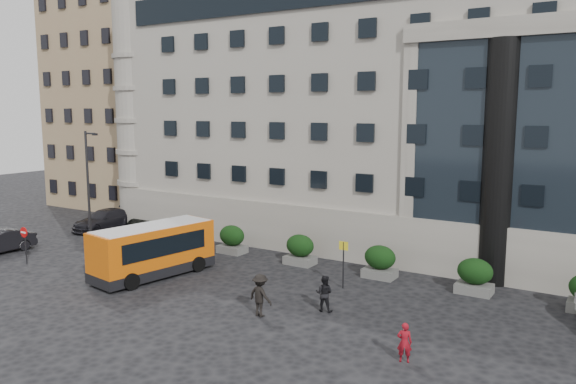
{
  "coord_description": "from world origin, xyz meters",
  "views": [
    {
      "loc": [
        18.1,
        -20.84,
        9.36
      ],
      "look_at": [
        2.5,
        4.31,
        5.0
      ],
      "focal_mm": 35.0,
      "sensor_mm": 36.0,
      "label": 1
    }
  ],
  "objects_px": {
    "parked_car_c": "(104,220)",
    "pedestrian_a": "(404,342)",
    "hedge_a": "(232,239)",
    "red_truck": "(210,203)",
    "parked_car_d": "(151,220)",
    "pedestrian_c": "(260,295)",
    "hedge_d": "(475,276)",
    "hedge_c": "(380,261)",
    "hedge_b": "(300,249)",
    "street_lamp": "(89,187)",
    "no_entry_sign": "(25,238)",
    "pedestrian_b": "(324,293)",
    "bus_stop_sign": "(343,256)",
    "minibus": "(153,248)"
  },
  "relations": [
    {
      "from": "pedestrian_c",
      "to": "parked_car_d",
      "type": "bearing_deg",
      "value": -22.32
    },
    {
      "from": "hedge_b",
      "to": "pedestrian_c",
      "type": "bearing_deg",
      "value": -71.15
    },
    {
      "from": "parked_car_d",
      "to": "pedestrian_b",
      "type": "height_order",
      "value": "pedestrian_b"
    },
    {
      "from": "no_entry_sign",
      "to": "minibus",
      "type": "distance_m",
      "value": 8.73
    },
    {
      "from": "minibus",
      "to": "pedestrian_b",
      "type": "relative_size",
      "value": 4.25
    },
    {
      "from": "pedestrian_b",
      "to": "hedge_d",
      "type": "bearing_deg",
      "value": -142.31
    },
    {
      "from": "hedge_d",
      "to": "pedestrian_a",
      "type": "relative_size",
      "value": 1.2
    },
    {
      "from": "parked_car_c",
      "to": "pedestrian_c",
      "type": "relative_size",
      "value": 2.72
    },
    {
      "from": "pedestrian_c",
      "to": "street_lamp",
      "type": "bearing_deg",
      "value": -3.26
    },
    {
      "from": "red_truck",
      "to": "parked_car_c",
      "type": "xyz_separation_m",
      "value": [
        -4.46,
        -7.54,
        -0.62
      ]
    },
    {
      "from": "hedge_b",
      "to": "red_truck",
      "type": "height_order",
      "value": "red_truck"
    },
    {
      "from": "hedge_d",
      "to": "no_entry_sign",
      "type": "distance_m",
      "value": 26.15
    },
    {
      "from": "hedge_c",
      "to": "red_truck",
      "type": "distance_m",
      "value": 20.6
    },
    {
      "from": "hedge_d",
      "to": "hedge_b",
      "type": "bearing_deg",
      "value": 180.0
    },
    {
      "from": "parked_car_d",
      "to": "hedge_a",
      "type": "bearing_deg",
      "value": -20.84
    },
    {
      "from": "no_entry_sign",
      "to": "hedge_d",
      "type": "bearing_deg",
      "value": 19.76
    },
    {
      "from": "no_entry_sign",
      "to": "street_lamp",
      "type": "bearing_deg",
      "value": 75.28
    },
    {
      "from": "no_entry_sign",
      "to": "pedestrian_a",
      "type": "xyz_separation_m",
      "value": [
        24.33,
        -0.64,
        -0.88
      ]
    },
    {
      "from": "parked_car_c",
      "to": "pedestrian_a",
      "type": "distance_m",
      "value": 30.05
    },
    {
      "from": "street_lamp",
      "to": "pedestrian_b",
      "type": "bearing_deg",
      "value": -4.85
    },
    {
      "from": "hedge_c",
      "to": "bus_stop_sign",
      "type": "relative_size",
      "value": 0.73
    },
    {
      "from": "hedge_a",
      "to": "hedge_c",
      "type": "relative_size",
      "value": 1.0
    },
    {
      "from": "bus_stop_sign",
      "to": "pedestrian_a",
      "type": "bearing_deg",
      "value": -48.88
    },
    {
      "from": "pedestrian_a",
      "to": "parked_car_c",
      "type": "bearing_deg",
      "value": -38.62
    },
    {
      "from": "minibus",
      "to": "parked_car_d",
      "type": "distance_m",
      "value": 13.83
    },
    {
      "from": "no_entry_sign",
      "to": "hedge_b",
      "type": "bearing_deg",
      "value": 31.9
    },
    {
      "from": "hedge_b",
      "to": "pedestrian_b",
      "type": "height_order",
      "value": "hedge_b"
    },
    {
      "from": "no_entry_sign",
      "to": "pedestrian_b",
      "type": "distance_m",
      "value": 19.44
    },
    {
      "from": "hedge_a",
      "to": "red_truck",
      "type": "bearing_deg",
      "value": 136.63
    },
    {
      "from": "hedge_d",
      "to": "minibus",
      "type": "bearing_deg",
      "value": -158.1
    },
    {
      "from": "minibus",
      "to": "hedge_a",
      "type": "bearing_deg",
      "value": 94.66
    },
    {
      "from": "hedge_d",
      "to": "parked_car_c",
      "type": "bearing_deg",
      "value": 178.92
    },
    {
      "from": "red_truck",
      "to": "no_entry_sign",
      "type": "bearing_deg",
      "value": -80.12
    },
    {
      "from": "parked_car_c",
      "to": "pedestrian_b",
      "type": "xyz_separation_m",
      "value": [
        23.26,
        -6.88,
        0.08
      ]
    },
    {
      "from": "parked_car_d",
      "to": "pedestrian_b",
      "type": "relative_size",
      "value": 2.54
    },
    {
      "from": "hedge_d",
      "to": "minibus",
      "type": "height_order",
      "value": "minibus"
    },
    {
      "from": "street_lamp",
      "to": "no_entry_sign",
      "type": "relative_size",
      "value": 3.45
    },
    {
      "from": "street_lamp",
      "to": "parked_car_d",
      "type": "xyz_separation_m",
      "value": [
        -2.55,
        7.89,
        -3.76
      ]
    },
    {
      "from": "parked_car_c",
      "to": "parked_car_d",
      "type": "distance_m",
      "value": 3.58
    },
    {
      "from": "pedestrian_c",
      "to": "hedge_d",
      "type": "bearing_deg",
      "value": -122.29
    },
    {
      "from": "hedge_b",
      "to": "no_entry_sign",
      "type": "bearing_deg",
      "value": -148.1
    },
    {
      "from": "hedge_c",
      "to": "pedestrian_a",
      "type": "xyz_separation_m",
      "value": [
        4.93,
        -9.48,
        -0.16
      ]
    },
    {
      "from": "hedge_a",
      "to": "parked_car_c",
      "type": "distance_m",
      "value": 13.01
    },
    {
      "from": "parked_car_d",
      "to": "hedge_d",
      "type": "bearing_deg",
      "value": -11.17
    },
    {
      "from": "pedestrian_c",
      "to": "minibus",
      "type": "bearing_deg",
      "value": -2.99
    },
    {
      "from": "no_entry_sign",
      "to": "pedestrian_a",
      "type": "distance_m",
      "value": 24.35
    },
    {
      "from": "pedestrian_c",
      "to": "bus_stop_sign",
      "type": "bearing_deg",
      "value": -94.73
    },
    {
      "from": "hedge_a",
      "to": "parked_car_c",
      "type": "xyz_separation_m",
      "value": [
        -13.0,
        0.54,
        -0.15
      ]
    },
    {
      "from": "bus_stop_sign",
      "to": "hedge_d",
      "type": "bearing_deg",
      "value": 24.66
    },
    {
      "from": "bus_stop_sign",
      "to": "no_entry_sign",
      "type": "relative_size",
      "value": 1.09
    }
  ]
}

